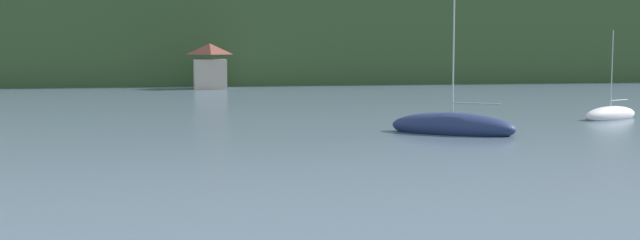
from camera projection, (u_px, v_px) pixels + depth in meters
name	position (u px, v px, depth m)	size (l,w,h in m)	color
wooded_hillside	(28.00, 47.00, 135.24)	(352.00, 65.56, 33.22)	#38562D
shore_building_westcentral	(210.00, 67.00, 97.90)	(4.18, 4.71, 5.66)	#BCB29E
sailboat_far_0	(610.00, 115.00, 56.60)	(5.74, 3.75, 6.74)	white
sailboat_far_7	(452.00, 127.00, 47.02)	(7.61, 6.65, 9.65)	navy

